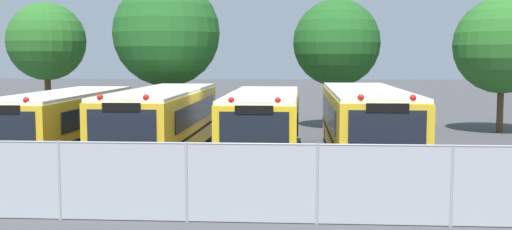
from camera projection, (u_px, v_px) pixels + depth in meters
ground_plane at (213, 159)px, 22.43m from camera, size 160.00×160.00×0.00m
school_bus_0 at (65, 122)px, 22.58m from camera, size 2.50×9.65×2.51m
school_bus_1 at (163, 121)px, 22.40m from camera, size 2.50×10.45×2.62m
school_bus_2 at (264, 122)px, 22.29m from camera, size 2.50×9.51×2.52m
school_bus_3 at (365, 121)px, 22.07m from camera, size 2.62×11.11×2.66m
tree_0 at (47, 41)px, 31.28m from camera, size 3.90×3.90×6.38m
tree_1 at (168, 34)px, 29.99m from camera, size 5.13×5.13×7.36m
tree_2 at (339, 42)px, 31.70m from camera, size 4.43×4.43×6.58m
tree_3 at (504, 43)px, 29.95m from camera, size 4.63×4.63×6.52m
chainlink_fence at (187, 181)px, 13.82m from camera, size 17.36×0.07×1.80m
traffic_cone at (52, 196)px, 14.94m from camera, size 0.53×0.53×0.70m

